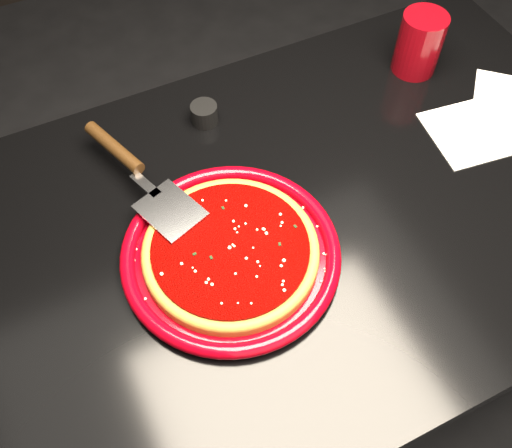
# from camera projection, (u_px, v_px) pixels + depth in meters

# --- Properties ---
(floor) EXTENTS (4.00, 4.00, 0.01)m
(floor) POSITION_uv_depth(u_px,v_px,m) (297.00, 359.00, 1.62)
(floor) COLOR black
(floor) RESTS_ON ground
(table) EXTENTS (1.20, 0.80, 0.75)m
(table) POSITION_uv_depth(u_px,v_px,m) (306.00, 299.00, 1.31)
(table) COLOR black
(table) RESTS_ON floor
(plate) EXTENTS (0.44, 0.44, 0.03)m
(plate) POSITION_uv_depth(u_px,v_px,m) (231.00, 254.00, 0.92)
(plate) COLOR maroon
(plate) RESTS_ON table
(pizza_crust) EXTENTS (0.35, 0.35, 0.01)m
(pizza_crust) POSITION_uv_depth(u_px,v_px,m) (231.00, 252.00, 0.92)
(pizza_crust) COLOR brown
(pizza_crust) RESTS_ON plate
(pizza_crust_rim) EXTENTS (0.35, 0.35, 0.02)m
(pizza_crust_rim) POSITION_uv_depth(u_px,v_px,m) (230.00, 250.00, 0.91)
(pizza_crust_rim) COLOR brown
(pizza_crust_rim) RESTS_ON plate
(pizza_sauce) EXTENTS (0.31, 0.31, 0.01)m
(pizza_sauce) POSITION_uv_depth(u_px,v_px,m) (230.00, 248.00, 0.91)
(pizza_sauce) COLOR #750200
(pizza_sauce) RESTS_ON plate
(parmesan_dusting) EXTENTS (0.25, 0.25, 0.01)m
(parmesan_dusting) POSITION_uv_depth(u_px,v_px,m) (230.00, 246.00, 0.90)
(parmesan_dusting) COLOR beige
(parmesan_dusting) RESTS_ON plate
(basil_flecks) EXTENTS (0.22, 0.22, 0.00)m
(basil_flecks) POSITION_uv_depth(u_px,v_px,m) (230.00, 246.00, 0.90)
(basil_flecks) COLOR black
(basil_flecks) RESTS_ON plate
(pizza_server) EXTENTS (0.21, 0.36, 0.03)m
(pizza_server) POSITION_uv_depth(u_px,v_px,m) (141.00, 175.00, 0.97)
(pizza_server) COLOR silver
(pizza_server) RESTS_ON plate
(cup) EXTENTS (0.12, 0.12, 0.12)m
(cup) POSITION_uv_depth(u_px,v_px,m) (419.00, 43.00, 1.14)
(cup) COLOR maroon
(cup) RESTS_ON table
(napkin_a) EXTENTS (0.17, 0.17, 0.00)m
(napkin_a) POSITION_uv_depth(u_px,v_px,m) (470.00, 132.00, 1.09)
(napkin_a) COLOR silver
(napkin_a) RESTS_ON table
(ramekin) EXTENTS (0.06, 0.06, 0.04)m
(ramekin) POSITION_uv_depth(u_px,v_px,m) (204.00, 114.00, 1.09)
(ramekin) COLOR black
(ramekin) RESTS_ON table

